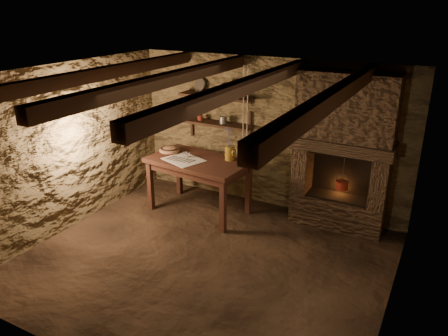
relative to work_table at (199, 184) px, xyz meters
The scene contains 25 objects.
floor 1.53m from the work_table, 56.02° to the right, with size 4.50×4.50×0.00m, color black.
back_wall 1.35m from the work_table, 44.46° to the left, with size 4.50×0.04×2.40m, color #483922.
front_wall 3.38m from the work_table, 75.79° to the right, with size 4.50×0.04×2.40m, color #483922.
left_wall 2.01m from the work_table, 140.08° to the right, with size 0.04×4.00×2.40m, color #483922.
right_wall 3.37m from the work_table, 21.47° to the right, with size 0.04×4.00×2.40m, color #483922.
ceiling 2.41m from the work_table, 56.02° to the right, with size 4.50×4.00×0.04m, color black.
beam_far_left 2.30m from the work_table, 119.77° to the right, with size 0.14×3.95×0.16m, color black.
beam_mid_left 2.22m from the work_table, 75.50° to the right, with size 0.14×3.95×0.16m, color black.
beam_mid_right 2.56m from the work_table, 42.55° to the right, with size 0.14×3.95×0.16m, color black.
beam_far_right 3.19m from the work_table, 27.51° to the right, with size 0.14×3.95×0.16m, color black.
shelf_lower 1.04m from the work_table, 93.48° to the left, with size 1.25×0.30×0.04m, color black.
shelf_upper 1.42m from the work_table, 93.48° to the left, with size 1.25×0.30×0.04m, color black.
hearth 2.27m from the work_table, 15.33° to the left, with size 1.43×0.51×2.30m.
work_table is the anchor object (origin of this frame).
linen_cloth 0.47m from the work_table, 145.87° to the right, with size 0.58×0.47×0.01m, color silver.
pewter_cutlery_row 0.49m from the work_table, 142.18° to the right, with size 0.48×0.19×0.01m, color gray, non-canonical shape.
drinking_glasses 0.48m from the work_table, behind, with size 0.19×0.06×0.07m, color white, non-canonical shape.
stoneware_jug 0.80m from the work_table, 25.24° to the left, with size 0.17×0.17×0.52m.
wooden_bowl 0.73m from the work_table, behind, with size 0.33×0.33×0.12m, color brown.
iron_stockpot 1.54m from the work_table, 70.63° to the left, with size 0.25×0.25×0.19m, color #2E2B28.
tin_pan 1.64m from the work_table, 118.28° to the left, with size 0.23×0.23×0.03m, color #989793.
small_kettle 1.11m from the work_table, 81.58° to the left, with size 0.16×0.12×0.17m, color #989793, non-canonical shape.
rusty_tin 1.14m from the work_table, 118.08° to the left, with size 0.09×0.09×0.09m, color maroon.
red_pot 2.18m from the work_table, 13.74° to the left, with size 0.22×0.22×0.54m.
hanging_ropes 1.59m from the work_table, 10.12° to the right, with size 0.08×0.08×1.20m, color tan, non-canonical shape.
Camera 1 is at (2.53, -4.20, 3.17)m, focal length 35.00 mm.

